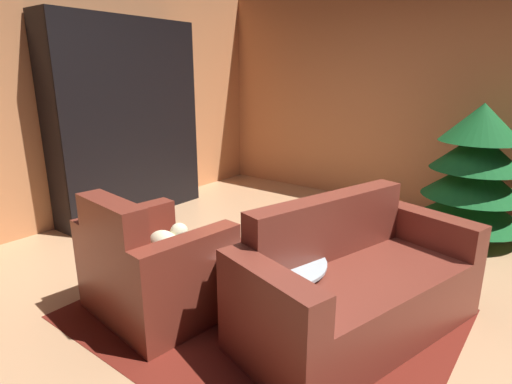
{
  "coord_description": "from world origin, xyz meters",
  "views": [
    {
      "loc": [
        1.54,
        -2.53,
        1.65
      ],
      "look_at": [
        -0.29,
        -0.15,
        0.78
      ],
      "focal_mm": 29.06,
      "sensor_mm": 36.0,
      "label": 1
    }
  ],
  "objects_px": {
    "bookshelf_unit": "(135,118)",
    "coffee_table": "(272,267)",
    "book_stack_on_table": "(271,256)",
    "couch_red": "(355,287)",
    "armchair_red": "(153,270)",
    "bottle_on_table": "(279,234)",
    "decorated_tree": "(475,172)"
  },
  "relations": [
    {
      "from": "coffee_table",
      "to": "armchair_red",
      "type": "bearing_deg",
      "value": -155.22
    },
    {
      "from": "coffee_table",
      "to": "bottle_on_table",
      "type": "distance_m",
      "value": 0.25
    },
    {
      "from": "book_stack_on_table",
      "to": "decorated_tree",
      "type": "distance_m",
      "value": 2.65
    },
    {
      "from": "coffee_table",
      "to": "book_stack_on_table",
      "type": "relative_size",
      "value": 3.19
    },
    {
      "from": "coffee_table",
      "to": "decorated_tree",
      "type": "xyz_separation_m",
      "value": [
        0.7,
        2.52,
        0.26
      ]
    },
    {
      "from": "armchair_red",
      "to": "bookshelf_unit",
      "type": "bearing_deg",
      "value": 144.63
    },
    {
      "from": "bookshelf_unit",
      "to": "coffee_table",
      "type": "distance_m",
      "value": 2.96
    },
    {
      "from": "couch_red",
      "to": "book_stack_on_table",
      "type": "height_order",
      "value": "couch_red"
    },
    {
      "from": "couch_red",
      "to": "coffee_table",
      "type": "relative_size",
      "value": 2.55
    },
    {
      "from": "armchair_red",
      "to": "bottle_on_table",
      "type": "relative_size",
      "value": 3.65
    },
    {
      "from": "couch_red",
      "to": "decorated_tree",
      "type": "relative_size",
      "value": 1.33
    },
    {
      "from": "armchair_red",
      "to": "book_stack_on_table",
      "type": "xyz_separation_m",
      "value": [
        0.79,
        0.32,
        0.22
      ]
    },
    {
      "from": "book_stack_on_table",
      "to": "decorated_tree",
      "type": "xyz_separation_m",
      "value": [
        0.68,
        2.56,
        0.16
      ]
    },
    {
      "from": "bookshelf_unit",
      "to": "coffee_table",
      "type": "xyz_separation_m",
      "value": [
        2.69,
        -1.01,
        -0.7
      ]
    },
    {
      "from": "bottle_on_table",
      "to": "couch_red",
      "type": "bearing_deg",
      "value": 13.75
    },
    {
      "from": "book_stack_on_table",
      "to": "bottle_on_table",
      "type": "distance_m",
      "value": 0.24
    },
    {
      "from": "bookshelf_unit",
      "to": "couch_red",
      "type": "bearing_deg",
      "value": -12.58
    },
    {
      "from": "armchair_red",
      "to": "bottle_on_table",
      "type": "bearing_deg",
      "value": 37.62
    },
    {
      "from": "couch_red",
      "to": "book_stack_on_table",
      "type": "bearing_deg",
      "value": -140.95
    },
    {
      "from": "bookshelf_unit",
      "to": "bottle_on_table",
      "type": "height_order",
      "value": "bookshelf_unit"
    },
    {
      "from": "armchair_red",
      "to": "decorated_tree",
      "type": "relative_size",
      "value": 0.72
    },
    {
      "from": "couch_red",
      "to": "armchair_red",
      "type": "bearing_deg",
      "value": -151.33
    },
    {
      "from": "bookshelf_unit",
      "to": "couch_red",
      "type": "height_order",
      "value": "bookshelf_unit"
    },
    {
      "from": "book_stack_on_table",
      "to": "coffee_table",
      "type": "bearing_deg",
      "value": 116.59
    },
    {
      "from": "armchair_red",
      "to": "couch_red",
      "type": "height_order",
      "value": "armchair_red"
    },
    {
      "from": "book_stack_on_table",
      "to": "decorated_tree",
      "type": "bearing_deg",
      "value": 75.17
    },
    {
      "from": "armchair_red",
      "to": "coffee_table",
      "type": "bearing_deg",
      "value": 24.78
    },
    {
      "from": "bookshelf_unit",
      "to": "couch_red",
      "type": "relative_size",
      "value": 1.23
    },
    {
      "from": "bottle_on_table",
      "to": "book_stack_on_table",
      "type": "bearing_deg",
      "value": -68.27
    },
    {
      "from": "coffee_table",
      "to": "bookshelf_unit",
      "type": "bearing_deg",
      "value": 159.42
    },
    {
      "from": "bookshelf_unit",
      "to": "book_stack_on_table",
      "type": "xyz_separation_m",
      "value": [
        2.71,
        -1.05,
        -0.6
      ]
    },
    {
      "from": "couch_red",
      "to": "coffee_table",
      "type": "xyz_separation_m",
      "value": [
        -0.45,
        -0.31,
        0.13
      ]
    }
  ]
}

